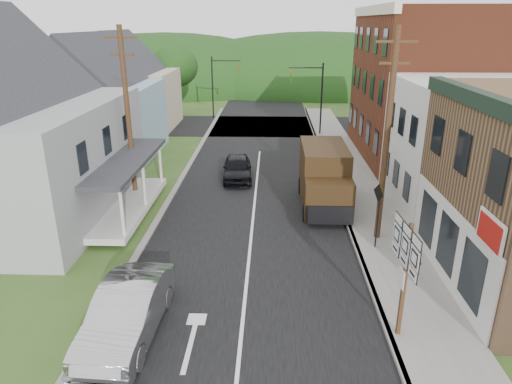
# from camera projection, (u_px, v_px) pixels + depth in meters

# --- Properties ---
(ground) EXTENTS (120.00, 120.00, 0.00)m
(ground) POSITION_uv_depth(u_px,v_px,m) (247.00, 279.00, 17.23)
(ground) COLOR #2D4719
(ground) RESTS_ON ground
(road) EXTENTS (9.00, 90.00, 0.02)m
(road) POSITION_uv_depth(u_px,v_px,m) (256.00, 188.00, 26.59)
(road) COLOR black
(road) RESTS_ON ground
(cross_road) EXTENTS (60.00, 9.00, 0.02)m
(cross_road) POSITION_uv_depth(u_px,v_px,m) (262.00, 126.00, 42.51)
(cross_road) COLOR black
(cross_road) RESTS_ON ground
(sidewalk_right) EXTENTS (2.80, 55.00, 0.15)m
(sidewalk_right) POSITION_uv_depth(u_px,v_px,m) (364.00, 201.00, 24.50)
(sidewalk_right) COLOR slate
(sidewalk_right) RESTS_ON ground
(curb_right) EXTENTS (0.20, 55.00, 0.15)m
(curb_right) POSITION_uv_depth(u_px,v_px,m) (339.00, 201.00, 24.55)
(curb_right) COLOR slate
(curb_right) RESTS_ON ground
(curb_left) EXTENTS (0.30, 55.00, 0.12)m
(curb_left) POSITION_uv_depth(u_px,v_px,m) (170.00, 199.00, 24.85)
(curb_left) COLOR slate
(curb_left) RESTS_ON ground
(storefront_white) EXTENTS (8.00, 7.00, 6.50)m
(storefront_white) POSITION_uv_depth(u_px,v_px,m) (480.00, 147.00, 22.75)
(storefront_white) COLOR silver
(storefront_white) RESTS_ON ground
(storefront_red) EXTENTS (8.00, 12.00, 10.00)m
(storefront_red) POSITION_uv_depth(u_px,v_px,m) (425.00, 86.00, 31.03)
(storefront_red) COLOR maroon
(storefront_red) RESTS_ON ground
(house_gray) EXTENTS (10.20, 12.24, 8.35)m
(house_gray) POSITION_uv_depth(u_px,v_px,m) (2.00, 131.00, 21.75)
(house_gray) COLOR gray
(house_gray) RESTS_ON ground
(house_blue) EXTENTS (7.14, 8.16, 7.28)m
(house_blue) POSITION_uv_depth(u_px,v_px,m) (104.00, 103.00, 32.21)
(house_blue) COLOR #88A8BA
(house_blue) RESTS_ON ground
(house_cream) EXTENTS (7.14, 8.16, 7.28)m
(house_cream) POSITION_uv_depth(u_px,v_px,m) (134.00, 87.00, 40.65)
(house_cream) COLOR #B8A98F
(house_cream) RESTS_ON ground
(utility_pole_right) EXTENTS (1.60, 0.26, 9.00)m
(utility_pole_right) POSITION_uv_depth(u_px,v_px,m) (387.00, 137.00, 18.70)
(utility_pole_right) COLOR #472D19
(utility_pole_right) RESTS_ON ground
(utility_pole_left) EXTENTS (1.60, 0.26, 9.00)m
(utility_pole_left) POSITION_uv_depth(u_px,v_px,m) (128.00, 115.00, 23.30)
(utility_pole_left) COLOR #472D19
(utility_pole_left) RESTS_ON ground
(traffic_signal_right) EXTENTS (2.87, 0.20, 6.00)m
(traffic_signal_right) POSITION_uv_depth(u_px,v_px,m) (313.00, 91.00, 37.77)
(traffic_signal_right) COLOR black
(traffic_signal_right) RESTS_ON ground
(traffic_signal_left) EXTENTS (2.87, 0.20, 6.00)m
(traffic_signal_left) POSITION_uv_depth(u_px,v_px,m) (219.00, 80.00, 44.61)
(traffic_signal_left) COLOR black
(traffic_signal_left) RESTS_ON ground
(tree_left_c) EXTENTS (5.80, 5.80, 8.41)m
(tree_left_c) POSITION_uv_depth(u_px,v_px,m) (10.00, 66.00, 34.49)
(tree_left_c) COLOR #382616
(tree_left_c) RESTS_ON ground
(tree_left_d) EXTENTS (4.80, 4.80, 6.94)m
(tree_left_d) POSITION_uv_depth(u_px,v_px,m) (174.00, 67.00, 45.77)
(tree_left_d) COLOR #382616
(tree_left_d) RESTS_ON ground
(forested_ridge) EXTENTS (90.00, 30.00, 16.00)m
(forested_ridge) POSITION_uv_depth(u_px,v_px,m) (266.00, 86.00, 68.72)
(forested_ridge) COLOR #0F3510
(forested_ridge) RESTS_ON ground
(silver_sedan) EXTENTS (1.97, 5.09, 1.65)m
(silver_sedan) POSITION_uv_depth(u_px,v_px,m) (128.00, 313.00, 13.81)
(silver_sedan) COLOR #ACACB0
(silver_sedan) RESTS_ON ground
(dark_sedan) EXTENTS (1.99, 4.34, 1.44)m
(dark_sedan) POSITION_uv_depth(u_px,v_px,m) (237.00, 168.00, 27.83)
(dark_sedan) COLOR black
(dark_sedan) RESTS_ON ground
(delivery_van) EXTENTS (2.36, 5.65, 3.15)m
(delivery_van) POSITION_uv_depth(u_px,v_px,m) (324.00, 178.00, 23.42)
(delivery_van) COLOR black
(delivery_van) RESTS_ON ground
(route_sign_cluster) EXTENTS (0.25, 2.11, 3.70)m
(route_sign_cluster) POSITION_uv_depth(u_px,v_px,m) (405.00, 265.00, 13.13)
(route_sign_cluster) COLOR #472D19
(route_sign_cluster) RESTS_ON sidewalk_right
(warning_sign) EXTENTS (0.26, 0.75, 2.84)m
(warning_sign) POSITION_uv_depth(u_px,v_px,m) (378.00, 207.00, 18.73)
(warning_sign) COLOR black
(warning_sign) RESTS_ON sidewalk_right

